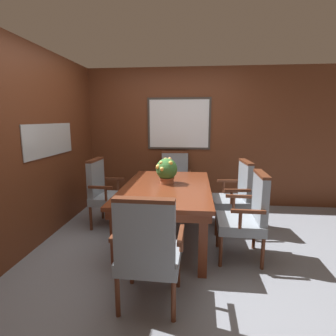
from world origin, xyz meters
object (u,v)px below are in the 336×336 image
Objects in this scene: chair_right_near at (247,214)px; potted_plant at (167,170)px; chair_head_far at (175,178)px; chair_right_far at (236,193)px; dining_table at (167,192)px; chair_left_far at (105,190)px; chair_head_near at (148,249)px.

chair_right_near is 2.89× the size of potted_plant.
chair_right_near is 1.00× the size of chair_head_far.
chair_right_far is 1.07m from potted_plant.
potted_plant is (-0.02, -1.18, 0.38)m from chair_head_far.
dining_table is 0.29m from potted_plant.
chair_right_near is 1.14m from potted_plant.
potted_plant is at bearing -77.56° from chair_right_far.
chair_left_far is (-1.91, 0.77, 0.00)m from chair_right_near.
chair_left_far and chair_head_near have the same top height.
chair_head_far is (0.01, 1.29, -0.11)m from dining_table.
chair_head_far is 1.00× the size of chair_left_far.
chair_left_far is at bearing -94.21° from chair_right_far.
chair_right_near is 2.05m from chair_left_far.
potted_plant is at bearing -104.22° from chair_left_far.
dining_table is 5.25× the size of potted_plant.
chair_head_far and chair_head_near have the same top height.
chair_head_far is 1.28m from chair_right_far.
chair_right_far is at bearing -46.78° from chair_head_far.
chair_left_far is 2.89× the size of potted_plant.
potted_plant reaches higher than chair_head_near.
chair_right_near is at bearing -22.14° from dining_table.
potted_plant reaches higher than chair_right_near.
chair_left_far and chair_right_far have the same top height.
chair_head_near is (-0.95, -1.70, 0.00)m from chair_right_far.
chair_head_near reaches higher than dining_table.
chair_right_far is at bearing -117.92° from chair_head_near.
dining_table is 1.82× the size of chair_right_far.
potted_plant is (0.95, -0.27, 0.38)m from chair_left_far.
chair_head_far is 2.58m from chair_head_near.
chair_head_far is (-0.94, 1.67, 0.00)m from chair_right_near.
potted_plant reaches higher than dining_table.
dining_table is 1.03m from chair_right_far.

